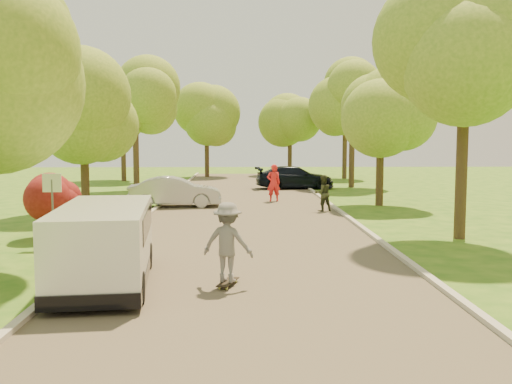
{
  "coord_description": "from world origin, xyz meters",
  "views": [
    {
      "loc": [
        -0.22,
        -12.91,
        3.23
      ],
      "look_at": [
        0.32,
        7.28,
        1.3
      ],
      "focal_mm": 40.0,
      "sensor_mm": 36.0,
      "label": 1
    }
  ],
  "objects": [
    {
      "name": "road",
      "position": [
        0.0,
        8.0,
        0.01
      ],
      "size": [
        8.0,
        60.0,
        0.01
      ],
      "primitive_type": "cube",
      "color": "#4C4438",
      "rests_on": "ground"
    },
    {
      "name": "tree_l_far",
      "position": [
        -6.39,
        22.0,
        5.47
      ],
      "size": [
        4.92,
        4.8,
        7.79
      ],
      "color": "#382619",
      "rests_on": "ground"
    },
    {
      "name": "tree_bg_d",
      "position": [
        4.22,
        36.0,
        5.31
      ],
      "size": [
        5.12,
        5.0,
        7.72
      ],
      "color": "#382619",
      "rests_on": "ground"
    },
    {
      "name": "tree_r_mida",
      "position": [
        7.02,
        5.0,
        5.54
      ],
      "size": [
        5.13,
        5.0,
        7.95
      ],
      "color": "#382619",
      "rests_on": "ground"
    },
    {
      "name": "tree_bg_a",
      "position": [
        -8.78,
        30.0,
        5.31
      ],
      "size": [
        5.12,
        5.0,
        7.72
      ],
      "color": "#382619",
      "rests_on": "ground"
    },
    {
      "name": "street_sign",
      "position": [
        -5.8,
        4.0,
        1.56
      ],
      "size": [
        0.55,
        0.06,
        2.17
      ],
      "color": "#59595E",
      "rests_on": "ground"
    },
    {
      "name": "longboard",
      "position": [
        -0.51,
        -0.75,
        0.1
      ],
      "size": [
        0.5,
        0.92,
        0.1
      ],
      "rotation": [
        0.0,
        0.0,
        2.84
      ],
      "color": "black",
      "rests_on": "ground"
    },
    {
      "name": "red_shrub",
      "position": [
        -6.3,
        5.5,
        1.1
      ],
      "size": [
        1.7,
        1.7,
        1.95
      ],
      "color": "#382619",
      "rests_on": "ground"
    },
    {
      "name": "curb_left",
      "position": [
        -4.05,
        8.0,
        0.06
      ],
      "size": [
        0.18,
        60.0,
        0.12
      ],
      "primitive_type": "cube",
      "color": "#B2AD9E",
      "rests_on": "ground"
    },
    {
      "name": "person_olive",
      "position": [
        3.37,
        11.83,
        0.8
      ],
      "size": [
        0.91,
        0.79,
        1.6
      ],
      "primitive_type": "imported",
      "rotation": [
        0.0,
        0.0,
        3.4
      ],
      "color": "#2E321E",
      "rests_on": "ground"
    },
    {
      "name": "ground",
      "position": [
        0.0,
        0.0,
        0.0
      ],
      "size": [
        100.0,
        100.0,
        0.0
      ],
      "primitive_type": "plane",
      "color": "#2B6017",
      "rests_on": "ground"
    },
    {
      "name": "tree_bg_c",
      "position": [
        -2.79,
        34.0,
        5.02
      ],
      "size": [
        4.92,
        4.8,
        7.33
      ],
      "color": "#382619",
      "rests_on": "ground"
    },
    {
      "name": "curb_right",
      "position": [
        4.05,
        8.0,
        0.06
      ],
      "size": [
        0.18,
        60.0,
        0.12
      ],
      "primitive_type": "cube",
      "color": "#B2AD9E",
      "rests_on": "ground"
    },
    {
      "name": "tree_bg_b",
      "position": [
        8.22,
        32.0,
        5.54
      ],
      "size": [
        5.12,
        5.0,
        7.95
      ],
      "color": "#382619",
      "rests_on": "ground"
    },
    {
      "name": "silver_sedan",
      "position": [
        -3.3,
        13.66,
        0.71
      ],
      "size": [
        4.39,
        1.8,
        1.42
      ],
      "primitive_type": "imported",
      "rotation": [
        0.0,
        0.0,
        1.64
      ],
      "color": "#AAAAAF",
      "rests_on": "ground"
    },
    {
      "name": "tree_l_midb",
      "position": [
        -6.81,
        12.0,
        4.59
      ],
      "size": [
        4.3,
        4.2,
        6.62
      ],
      "color": "#382619",
      "rests_on": "ground"
    },
    {
      "name": "minivan",
      "position": [
        -3.2,
        -0.53,
        0.93
      ],
      "size": [
        2.35,
        4.89,
        1.76
      ],
      "rotation": [
        0.0,
        0.0,
        0.11
      ],
      "color": "silver",
      "rests_on": "ground"
    },
    {
      "name": "tree_r_midb",
      "position": [
        6.6,
        14.0,
        4.88
      ],
      "size": [
        4.51,
        4.4,
        7.01
      ],
      "color": "#382619",
      "rests_on": "ground"
    },
    {
      "name": "skateboarder",
      "position": [
        -0.51,
        -0.75,
        0.98
      ],
      "size": [
        1.26,
        0.95,
        1.73
      ],
      "primitive_type": "imported",
      "rotation": [
        0.0,
        0.0,
        2.84
      ],
      "color": "slate",
      "rests_on": "longboard"
    },
    {
      "name": "tree_r_far",
      "position": [
        7.23,
        24.0,
        5.83
      ],
      "size": [
        5.33,
        5.2,
        8.34
      ],
      "color": "#382619",
      "rests_on": "ground"
    },
    {
      "name": "dark_sedan",
      "position": [
        3.19,
        22.98,
        0.71
      ],
      "size": [
        5.08,
        2.44,
        1.43
      ],
      "primitive_type": "imported",
      "rotation": [
        0.0,
        0.0,
        1.66
      ],
      "color": "black",
      "rests_on": "ground"
    },
    {
      "name": "person_striped",
      "position": [
        1.44,
        15.76,
        0.94
      ],
      "size": [
        0.75,
        0.55,
        1.89
      ],
      "primitive_type": "imported",
      "rotation": [
        0.0,
        0.0,
        3.29
      ],
      "color": "red",
      "rests_on": "ground"
    }
  ]
}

